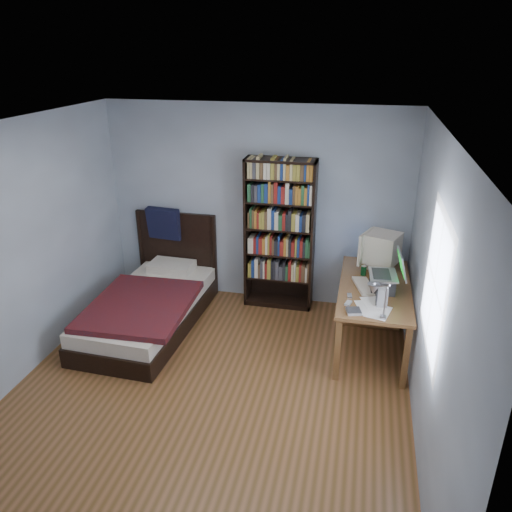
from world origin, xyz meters
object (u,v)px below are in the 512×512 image
(desk, at_px, (373,295))
(soda_can, at_px, (364,271))
(bed, at_px, (151,303))
(desk_lamp, at_px, (376,292))
(crt_monitor, at_px, (380,248))
(laptop, at_px, (384,280))
(bookshelf, at_px, (280,235))
(speaker, at_px, (382,297))
(keyboard, at_px, (364,286))

(desk, bearing_deg, soda_can, -129.09)
(soda_can, height_order, bed, bed)
(desk_lamp, bearing_deg, soda_can, 94.33)
(desk, bearing_deg, crt_monitor, 62.90)
(soda_can, bearing_deg, desk, 50.91)
(laptop, distance_m, bookshelf, 1.50)
(speaker, xyz_separation_m, soda_can, (-0.19, 0.70, -0.05))
(laptop, bearing_deg, bookshelf, 146.92)
(desk, bearing_deg, bed, -169.25)
(bookshelf, bearing_deg, bed, -150.16)
(desk_lamp, relative_size, keyboard, 1.32)
(speaker, bearing_deg, bookshelf, 135.22)
(laptop, relative_size, bookshelf, 0.24)
(desk, height_order, bed, bed)
(desk, bearing_deg, desk_lamp, -91.32)
(laptop, height_order, keyboard, laptop)
(laptop, distance_m, desk_lamp, 1.00)
(crt_monitor, bearing_deg, laptop, -84.75)
(speaker, bearing_deg, desk_lamp, -100.51)
(laptop, distance_m, keyboard, 0.23)
(desk, height_order, bookshelf, bookshelf)
(crt_monitor, distance_m, speaker, 0.94)
(laptop, relative_size, keyboard, 1.08)
(soda_can, distance_m, bookshelf, 1.16)
(desk, relative_size, soda_can, 14.04)
(laptop, xyz_separation_m, desk_lamp, (-0.12, -0.94, 0.32))
(keyboard, bearing_deg, bookshelf, 126.40)
(crt_monitor, xyz_separation_m, bookshelf, (-1.20, 0.25, -0.03))
(desk_lamp, xyz_separation_m, bookshelf, (-1.14, 1.76, -0.22))
(crt_monitor, height_order, keyboard, crt_monitor)
(crt_monitor, xyz_separation_m, keyboard, (-0.15, -0.54, -0.23))
(desk_lamp, distance_m, bookshelf, 2.11)
(keyboard, bearing_deg, speaker, -82.45)
(crt_monitor, height_order, soda_can, crt_monitor)
(laptop, relative_size, soda_can, 4.11)
(desk_lamp, relative_size, soda_can, 5.03)
(bed, bearing_deg, bookshelf, 29.84)
(desk_lamp, height_order, bed, desk_lamp)
(desk, bearing_deg, bookshelf, 164.86)
(desk_lamp, relative_size, bed, 0.26)
(desk, xyz_separation_m, desk_lamp, (-0.03, -1.44, 0.76))
(keyboard, relative_size, bed, 0.20)
(speaker, height_order, soda_can, speaker)
(soda_can, height_order, bookshelf, bookshelf)
(crt_monitor, xyz_separation_m, speaker, (0.03, -0.93, -0.15))
(bed, bearing_deg, laptop, -0.26)
(laptop, height_order, bed, laptop)
(crt_monitor, distance_m, keyboard, 0.60)
(laptop, height_order, bookshelf, bookshelf)
(desk, relative_size, crt_monitor, 3.10)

